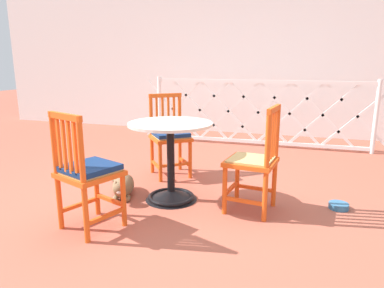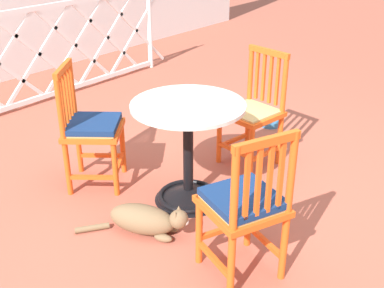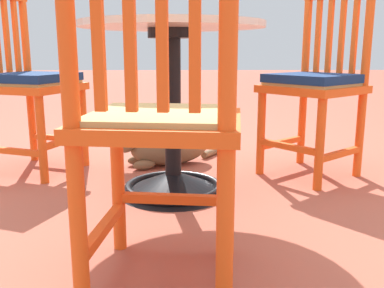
% 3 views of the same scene
% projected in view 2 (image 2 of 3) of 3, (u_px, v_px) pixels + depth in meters
% --- Properties ---
extents(ground_plane, '(24.00, 24.00, 0.00)m').
position_uv_depth(ground_plane, '(215.00, 203.00, 3.43)').
color(ground_plane, '#AD5642').
extents(lattice_fence_panel, '(3.69, 0.06, 1.03)m').
position_uv_depth(lattice_fence_panel, '(39.00, 54.00, 4.99)').
color(lattice_fence_panel, white).
rests_on(lattice_fence_panel, ground_plane).
extents(cafe_table, '(0.76, 0.76, 0.73)m').
position_uv_depth(cafe_table, '(188.00, 164.00, 3.35)').
color(cafe_table, black).
rests_on(cafe_table, ground_plane).
extents(orange_chair_near_fence, '(0.45, 0.45, 0.91)m').
position_uv_depth(orange_chair_near_fence, '(253.00, 112.00, 3.79)').
color(orange_chair_near_fence, '#EA5619').
rests_on(orange_chair_near_fence, ground_plane).
extents(orange_chair_by_planter, '(0.56, 0.56, 0.91)m').
position_uv_depth(orange_chair_by_planter, '(90.00, 128.00, 3.49)').
color(orange_chair_by_planter, '#EA5619').
rests_on(orange_chair_by_planter, ground_plane).
extents(orange_chair_tucked_in, '(0.52, 0.52, 0.91)m').
position_uv_depth(orange_chair_tucked_in, '(245.00, 206.00, 2.59)').
color(orange_chair_tucked_in, '#EA5619').
rests_on(orange_chair_tucked_in, ground_plane).
extents(tabby_cat, '(0.48, 0.63, 0.23)m').
position_uv_depth(tabby_cat, '(147.00, 220.00, 3.07)').
color(tabby_cat, brown).
rests_on(tabby_cat, ground_plane).
extents(pet_water_bowl, '(0.17, 0.17, 0.05)m').
position_uv_depth(pet_water_bowl, '(270.00, 123.00, 4.62)').
color(pet_water_bowl, teal).
rests_on(pet_water_bowl, ground_plane).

